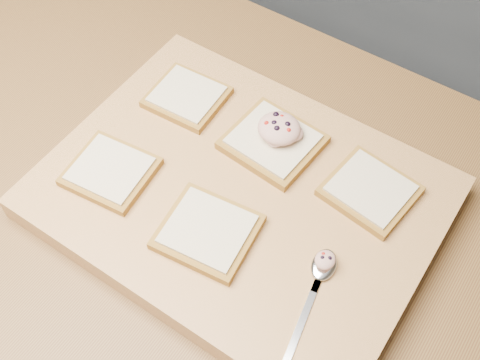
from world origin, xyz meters
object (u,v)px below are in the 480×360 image
(tuna_salad_dollop, at_px, (279,128))
(spoon, at_px, (321,272))
(bread_far_center, at_px, (273,142))
(cutting_board, at_px, (240,197))

(tuna_salad_dollop, relative_size, spoon, 0.39)
(tuna_salad_dollop, bearing_deg, bread_far_center, -110.15)
(bread_far_center, xyz_separation_m, tuna_salad_dollop, (0.00, 0.01, 0.02))
(cutting_board, bearing_deg, spoon, -17.82)
(bread_far_center, distance_m, spoon, 0.21)
(cutting_board, distance_m, spoon, 0.17)
(tuna_salad_dollop, bearing_deg, cutting_board, -89.96)
(cutting_board, distance_m, tuna_salad_dollop, 0.11)
(cutting_board, height_order, tuna_salad_dollop, tuna_salad_dollop)
(cutting_board, xyz_separation_m, spoon, (0.16, -0.05, 0.03))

